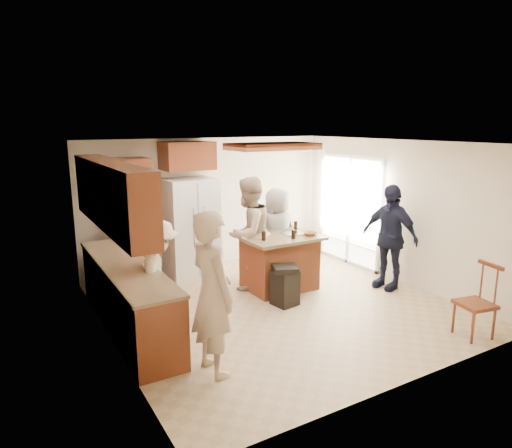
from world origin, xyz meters
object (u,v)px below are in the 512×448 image
person_behind_left (249,233)px  person_behind_right (277,233)px  kitchen_island (279,261)px  person_counter (159,277)px  person_side_right (389,237)px  person_front_left (212,294)px  spindle_chair (476,304)px  refrigerator (191,227)px  trash_bin (285,285)px

person_behind_left → person_behind_right: size_ratio=1.16×
person_behind_left → kitchen_island: person_behind_left is taller
person_behind_right → kitchen_island: size_ratio=1.29×
person_behind_left → person_behind_right: 0.75m
person_behind_right → person_counter: (-2.57, -1.08, -0.05)m
person_side_right → person_counter: bearing=-104.6°
person_front_left → spindle_chair: 3.53m
person_behind_right → refrigerator: 1.59m
person_front_left → person_counter: (-0.18, 1.30, -0.16)m
person_front_left → person_counter: person_front_left is taller
kitchen_island → trash_bin: kitchen_island is taller
person_behind_right → trash_bin: size_ratio=2.62×
person_counter → person_front_left: bearing=-150.3°
refrigerator → spindle_chair: refrigerator is taller
person_side_right → kitchen_island: (-1.62, 0.91, -0.42)m
refrigerator → person_behind_left: bearing=-64.0°
person_side_right → person_counter: (-3.92, 0.32, -0.12)m
person_front_left → person_side_right: size_ratio=1.05×
person_front_left → kitchen_island: (2.12, 1.89, -0.46)m
person_behind_right → person_counter: person_behind_right is taller
person_behind_right → trash_bin: bearing=62.8°
person_behind_left → person_behind_right: (0.71, 0.21, -0.13)m
person_front_left → spindle_chair: person_front_left is taller
person_side_right → refrigerator: bearing=-141.7°
person_front_left → person_behind_left: size_ratio=0.98×
kitchen_island → spindle_chair: 3.09m
person_front_left → kitchen_island: size_ratio=1.46×
person_side_right → person_counter: size_ratio=1.15×
person_front_left → person_behind_left: 2.75m
person_behind_left → person_side_right: (2.06, -1.19, -0.06)m
person_behind_right → kitchen_island: (-0.27, -0.49, -0.35)m
person_side_right → trash_bin: 2.05m
trash_bin → person_side_right: bearing=-6.9°
refrigerator → trash_bin: bearing=-72.4°
person_counter → refrigerator: size_ratio=0.86×
person_front_left → person_behind_right: 3.37m
person_counter → trash_bin: (1.97, -0.09, -0.46)m
person_front_left → person_behind_right: person_front_left is taller
kitchen_island → person_behind_right: bearing=61.4°
person_behind_right → person_counter: bearing=22.7°
person_behind_left → refrigerator: (-0.56, 1.16, -0.06)m
person_behind_left → spindle_chair: 3.58m
person_behind_left → kitchen_island: size_ratio=1.50×
person_side_right → kitchen_island: 1.90m
person_front_left → person_behind_left: bearing=-42.7°
person_front_left → person_counter: 1.33m
kitchen_island → trash_bin: bearing=-116.2°
person_counter → refrigerator: 2.41m
person_side_right → spindle_chair: person_side_right is taller
refrigerator → person_counter: bearing=-122.6°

